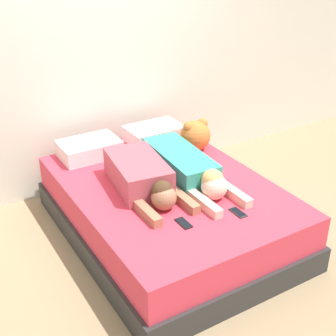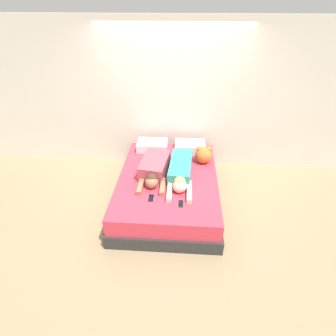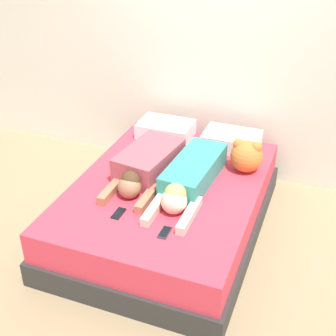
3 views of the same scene
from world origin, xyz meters
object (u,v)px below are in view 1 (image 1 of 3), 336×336
Objects in this scene: pillow_head_right at (154,133)px; cell_phone_right at (238,213)px; bed at (168,210)px; cell_phone_left at (184,223)px; person_left at (143,178)px; pillow_head_left at (89,149)px; person_right at (188,168)px; plush_toy at (195,135)px.

cell_phone_right is at bearing -94.82° from pillow_head_right.
cell_phone_left is (-0.20, -0.55, 0.25)m from bed.
person_left is 0.80m from cell_phone_right.
cell_phone_right is at bearing -69.07° from pillow_head_left.
pillow_head_left is 0.98m from person_right.
plush_toy reaches higher than pillow_head_left.
pillow_head_right is 1.78× the size of plush_toy.
cell_phone_right is 1.14m from plush_toy.
person_left is 3.22× the size of plush_toy.
plush_toy is at bearing 38.31° from bed.
pillow_head_left is at bearing 122.57° from person_right.
bed is at bearing 177.78° from person_right.
pillow_head_left is 0.98m from plush_toy.
person_right is 0.63m from cell_phone_right.
plush_toy is at bearing -22.65° from pillow_head_left.
cell_phone_right is at bearing -12.10° from cell_phone_left.
pillow_head_right is 0.97m from person_left.
person_left is at bearing -81.17° from pillow_head_left.
cell_phone_left is (0.14, -1.37, -0.07)m from pillow_head_left.
cell_phone_right is at bearing -71.10° from bed.
person_left reaches higher than pillow_head_left.
cell_phone_right reaches higher than bed.
person_left reaches higher than bed.
plush_toy is at bearing 50.45° from person_right.
person_right is at bearing 54.14° from cell_phone_left.
person_left is 0.89m from plush_toy.
pillow_head_left reaches higher than cell_phone_right.
pillow_head_right reaches higher than bed.
plush_toy reaches higher than bed.
pillow_head_right is at bearing 68.50° from cell_phone_left.
person_right is (0.53, -0.83, 0.02)m from pillow_head_left.
plush_toy is (0.37, 0.45, 0.05)m from person_right.
person_right is 3.88× the size of plush_toy.
cell_phone_left is 1.26m from plush_toy.
cell_phone_right is at bearing -56.71° from person_left.
pillow_head_right is at bearing 55.08° from person_left.
cell_phone_left is at bearing -84.11° from pillow_head_left.
person_right is at bearing -100.25° from pillow_head_right.
cell_phone_right is (-0.12, -1.46, -0.07)m from pillow_head_right.
person_left is 0.41m from person_right.
pillow_head_left is 1.00× the size of pillow_head_right.
plush_toy is at bearing 52.41° from cell_phone_left.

